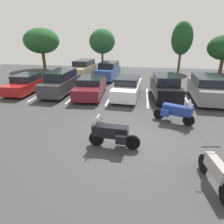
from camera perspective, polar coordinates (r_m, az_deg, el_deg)
name	(u,v)px	position (r m, az deg, el deg)	size (l,w,h in m)	color
ground	(124,142)	(9.23, 3.51, -8.61)	(44.00, 44.00, 0.10)	#38383A
motorcycle_touring	(112,133)	(8.40, -0.04, -6.15)	(2.25, 1.00, 1.42)	black
motorcycle_second	(176,111)	(11.27, 18.06, 0.19)	(2.12, 1.31, 1.43)	black
motorcycle_third	(215,171)	(7.23, 27.80, -15.01)	(0.62, 2.14, 1.31)	black
parking_stripes	(111,95)	(15.88, -0.27, 4.84)	(17.45, 5.10, 0.01)	silver
car_red	(26,84)	(18.16, -23.73, 7.49)	(1.82, 4.33, 1.47)	maroon
car_charcoal	(61,82)	(16.80, -14.56, 8.34)	(1.89, 4.86, 1.86)	#38383D
car_maroon	(91,87)	(15.70, -6.15, 7.27)	(2.23, 4.85, 1.47)	maroon
car_white	(127,87)	(15.35, 4.49, 7.12)	(2.11, 4.86, 1.56)	white
car_black	(165,87)	(15.46, 15.15, 6.98)	(2.08, 4.67, 1.79)	black
car_grey	(206,88)	(16.09, 25.72, 6.20)	(2.12, 4.79, 1.79)	slate
car_far_champagne	(83,69)	(22.54, -8.38, 12.14)	(2.17, 4.88, 1.95)	#C1B289
car_far_blue	(108,71)	(21.70, -1.04, 11.87)	(2.17, 4.47, 1.83)	#2D519E
tree_far_right	(42,41)	(30.10, -19.77, 18.85)	(4.74, 4.74, 5.44)	#4C3823
tree_rear	(182,39)	(27.61, 19.68, 19.44)	(2.61, 2.61, 6.11)	#4C3823
tree_left	(102,42)	(26.35, -2.88, 19.75)	(3.25, 3.25, 5.24)	#4C3823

